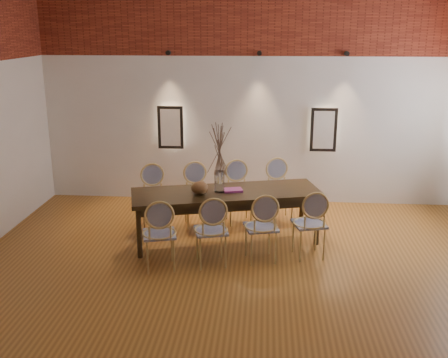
# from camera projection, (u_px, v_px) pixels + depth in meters

# --- Properties ---
(floor) EXTENTS (7.00, 7.00, 0.02)m
(floor) POSITION_uv_depth(u_px,v_px,m) (233.00, 299.00, 5.98)
(floor) COLOR #996125
(floor) RESTS_ON ground
(wall_back) EXTENTS (7.00, 0.10, 4.00)m
(wall_back) POSITION_uv_depth(u_px,v_px,m) (247.00, 86.00, 8.80)
(wall_back) COLOR silver
(wall_back) RESTS_ON ground
(wall_front) EXTENTS (7.00, 0.10, 4.00)m
(wall_front) POSITION_uv_depth(u_px,v_px,m) (176.00, 295.00, 2.02)
(wall_front) COLOR silver
(wall_front) RESTS_ON ground
(brick_band_back) EXTENTS (7.00, 0.02, 1.50)m
(brick_band_back) POSITION_uv_depth(u_px,v_px,m) (248.00, 8.00, 8.38)
(brick_band_back) COLOR maroon
(brick_band_back) RESTS_ON ground
(niche_left) EXTENTS (0.36, 0.06, 0.66)m
(niche_left) POSITION_uv_depth(u_px,v_px,m) (171.00, 127.00, 9.01)
(niche_left) COLOR #FFEAC6
(niche_left) RESTS_ON wall_back
(niche_right) EXTENTS (0.36, 0.06, 0.66)m
(niche_right) POSITION_uv_depth(u_px,v_px,m) (323.00, 130.00, 8.80)
(niche_right) COLOR #FFEAC6
(niche_right) RESTS_ON wall_back
(spot_fixture_left) EXTENTS (0.08, 0.10, 0.08)m
(spot_fixture_left) POSITION_uv_depth(u_px,v_px,m) (168.00, 53.00, 8.62)
(spot_fixture_left) COLOR black
(spot_fixture_left) RESTS_ON wall_back
(spot_fixture_mid) EXTENTS (0.08, 0.10, 0.08)m
(spot_fixture_mid) POSITION_uv_depth(u_px,v_px,m) (259.00, 53.00, 8.51)
(spot_fixture_mid) COLOR black
(spot_fixture_mid) RESTS_ON wall_back
(spot_fixture_right) EXTENTS (0.08, 0.10, 0.08)m
(spot_fixture_right) POSITION_uv_depth(u_px,v_px,m) (347.00, 54.00, 8.40)
(spot_fixture_right) COLOR black
(spot_fixture_right) RESTS_ON wall_back
(dining_table) EXTENTS (2.76, 1.49, 0.75)m
(dining_table) POSITION_uv_depth(u_px,v_px,m) (226.00, 216.00, 7.45)
(dining_table) COLOR black
(dining_table) RESTS_ON floor
(chair_near_a) EXTENTS (0.54, 0.54, 0.94)m
(chair_near_a) POSITION_uv_depth(u_px,v_px,m) (159.00, 234.00, 6.59)
(chair_near_a) COLOR tan
(chair_near_a) RESTS_ON floor
(chair_near_b) EXTENTS (0.54, 0.54, 0.94)m
(chair_near_b) POSITION_uv_depth(u_px,v_px,m) (211.00, 230.00, 6.70)
(chair_near_b) COLOR tan
(chair_near_b) RESTS_ON floor
(chair_near_c) EXTENTS (0.54, 0.54, 0.94)m
(chair_near_c) POSITION_uv_depth(u_px,v_px,m) (261.00, 227.00, 6.81)
(chair_near_c) COLOR tan
(chair_near_c) RESTS_ON floor
(chair_near_d) EXTENTS (0.54, 0.54, 0.94)m
(chair_near_d) POSITION_uv_depth(u_px,v_px,m) (309.00, 224.00, 6.92)
(chair_near_d) COLOR tan
(chair_near_d) RESTS_ON floor
(chair_far_a) EXTENTS (0.54, 0.54, 0.94)m
(chair_far_a) POSITION_uv_depth(u_px,v_px,m) (154.00, 199.00, 7.92)
(chair_far_a) COLOR tan
(chair_far_a) RESTS_ON floor
(chair_far_b) EXTENTS (0.54, 0.54, 0.94)m
(chair_far_b) POSITION_uv_depth(u_px,v_px,m) (197.00, 196.00, 8.03)
(chair_far_b) COLOR tan
(chair_far_b) RESTS_ON floor
(chair_far_c) EXTENTS (0.54, 0.54, 0.94)m
(chair_far_c) POSITION_uv_depth(u_px,v_px,m) (239.00, 194.00, 8.14)
(chair_far_c) COLOR tan
(chair_far_c) RESTS_ON floor
(chair_far_d) EXTENTS (0.54, 0.54, 0.94)m
(chair_far_d) POSITION_uv_depth(u_px,v_px,m) (280.00, 191.00, 8.25)
(chair_far_d) COLOR tan
(chair_far_d) RESTS_ON floor
(vase) EXTENTS (0.14, 0.14, 0.30)m
(vase) POSITION_uv_depth(u_px,v_px,m) (219.00, 182.00, 7.28)
(vase) COLOR silver
(vase) RESTS_ON dining_table
(dried_branches) EXTENTS (0.50, 0.50, 0.70)m
(dried_branches) POSITION_uv_depth(u_px,v_px,m) (219.00, 150.00, 7.15)
(dried_branches) COLOR brown
(dried_branches) RESTS_ON vase
(bowl) EXTENTS (0.24, 0.24, 0.18)m
(bowl) POSITION_uv_depth(u_px,v_px,m) (200.00, 188.00, 7.20)
(bowl) COLOR brown
(bowl) RESTS_ON dining_table
(book) EXTENTS (0.30, 0.24, 0.03)m
(book) POSITION_uv_depth(u_px,v_px,m) (233.00, 190.00, 7.35)
(book) COLOR #983282
(book) RESTS_ON dining_table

